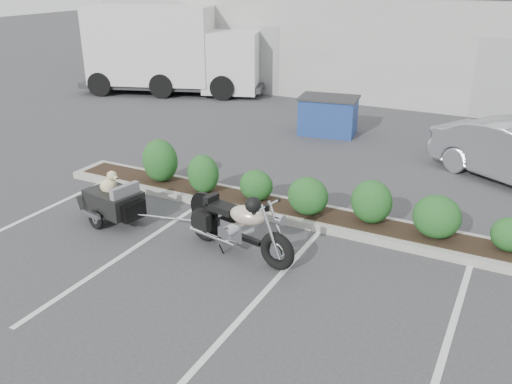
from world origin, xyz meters
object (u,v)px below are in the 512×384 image
at_px(motorcycle, 238,227).
at_px(delivery_truck, 173,52).
at_px(dumpster, 328,115).
at_px(pet_trailer, 113,200).

xyz_separation_m(motorcycle, delivery_truck, (-8.73, 10.45, 1.05)).
xyz_separation_m(dumpster, delivery_truck, (-7.51, 2.76, 1.01)).
height_order(motorcycle, delivery_truck, delivery_truck).
distance_m(pet_trailer, dumpster, 7.82).
height_order(motorcycle, dumpster, motorcycle).
distance_m(motorcycle, dumpster, 7.79).
bearing_deg(dumpster, motorcycle, -89.68).
distance_m(dumpster, delivery_truck, 8.06).
xyz_separation_m(motorcycle, dumpster, (-1.23, 7.69, 0.04)).
relative_size(motorcycle, delivery_truck, 0.30).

